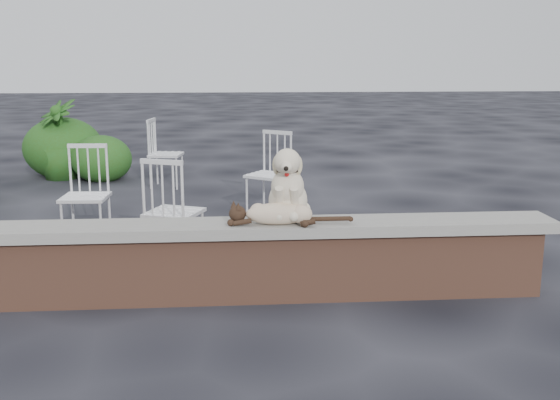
{
  "coord_description": "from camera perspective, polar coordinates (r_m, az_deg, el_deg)",
  "views": [
    {
      "loc": [
        0.7,
        -4.58,
        1.75
      ],
      "look_at": [
        1.07,
        0.2,
        0.7
      ],
      "focal_mm": 41.71,
      "sensor_mm": 36.0,
      "label": 1
    }
  ],
  "objects": [
    {
      "name": "capstone",
      "position": [
        4.79,
        -12.73,
        -2.59
      ],
      "size": [
        6.2,
        0.4,
        0.08
      ],
      "primitive_type": "cube",
      "color": "slate",
      "rests_on": "brick_wall"
    },
    {
      "name": "chair_b",
      "position": [
        6.47,
        -16.73,
        0.4
      ],
      "size": [
        0.59,
        0.59,
        0.94
      ],
      "primitive_type": null,
      "rotation": [
        0.0,
        0.0,
        -0.05
      ],
      "color": "white",
      "rests_on": "ground"
    },
    {
      "name": "cat",
      "position": [
        4.65,
        -0.11,
        -1.08
      ],
      "size": [
        1.08,
        0.4,
        0.18
      ],
      "primitive_type": null,
      "rotation": [
        0.0,
        0.0,
        -0.14
      ],
      "color": "tan",
      "rests_on": "capstone"
    },
    {
      "name": "brick_wall",
      "position": [
        4.87,
        -12.57,
        -5.89
      ],
      "size": [
        6.0,
        0.3,
        0.5
      ],
      "primitive_type": "cube",
      "color": "brown",
      "rests_on": "ground"
    },
    {
      "name": "chair_e",
      "position": [
        9.1,
        -9.97,
        4.06
      ],
      "size": [
        0.64,
        0.64,
        0.94
      ],
      "primitive_type": null,
      "rotation": [
        0.0,
        0.0,
        1.42
      ],
      "color": "white",
      "rests_on": "ground"
    },
    {
      "name": "chair_c",
      "position": [
        5.65,
        -9.28,
        -0.91
      ],
      "size": [
        0.73,
        0.73,
        0.94
      ],
      "primitive_type": null,
      "rotation": [
        0.0,
        0.0,
        2.75
      ],
      "color": "white",
      "rests_on": "ground"
    },
    {
      "name": "chair_d",
      "position": [
        7.36,
        -1.0,
        2.32
      ],
      "size": [
        0.78,
        0.78,
        0.94
      ],
      "primitive_type": null,
      "rotation": [
        0.0,
        0.0,
        -0.62
      ],
      "color": "white",
      "rests_on": "ground"
    },
    {
      "name": "shrubbery",
      "position": [
        9.64,
        -21.35,
        3.41
      ],
      "size": [
        2.68,
        3.04,
        0.94
      ],
      "color": "#264D16",
      "rests_on": "ground"
    },
    {
      "name": "ground",
      "position": [
        4.96,
        -12.43,
        -8.63
      ],
      "size": [
        60.0,
        60.0,
        0.0
      ],
      "primitive_type": "plane",
      "color": "black",
      "rests_on": "ground"
    },
    {
      "name": "dog",
      "position": [
        4.77,
        0.71,
        1.54
      ],
      "size": [
        0.43,
        0.52,
        0.55
      ],
      "primitive_type": null,
      "rotation": [
        0.0,
        0.0,
        -0.14
      ],
      "color": "beige",
      "rests_on": "capstone"
    },
    {
      "name": "potted_plant_b",
      "position": [
        10.1,
        -18.79,
        5.06
      ],
      "size": [
        0.92,
        0.92,
        1.17
      ],
      "primitive_type": "imported",
      "rotation": [
        0.0,
        0.0,
        -0.86
      ],
      "color": "#264D16",
      "rests_on": "ground"
    }
  ]
}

